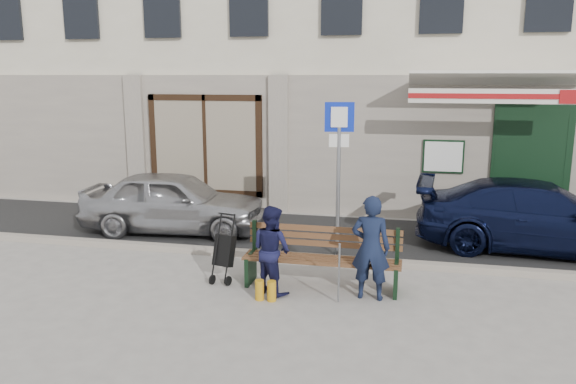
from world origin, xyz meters
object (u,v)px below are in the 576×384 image
(parking_sign, at_px, (339,154))
(woman, at_px, (272,250))
(car_silver, at_px, (174,202))
(bench, at_px, (319,259))
(man, at_px, (371,248))
(stroller, at_px, (224,252))
(car_navy, at_px, (540,217))

(parking_sign, height_order, woman, parking_sign)
(car_silver, xyz_separation_m, bench, (3.41, -2.44, -0.18))
(car_silver, height_order, bench, car_silver)
(man, distance_m, woman, 1.46)
(woman, relative_size, stroller, 1.25)
(parking_sign, relative_size, man, 1.79)
(woman, bearing_deg, man, -145.21)
(car_navy, distance_m, man, 4.14)
(car_navy, distance_m, bench, 4.57)
(man, distance_m, stroller, 2.33)
(stroller, bearing_deg, car_navy, 43.20)
(car_navy, relative_size, man, 2.89)
(car_navy, bearing_deg, car_silver, 95.99)
(woman, bearing_deg, car_silver, -13.20)
(bench, bearing_deg, stroller, -178.98)
(parking_sign, height_order, stroller, parking_sign)
(parking_sign, bearing_deg, man, -78.95)
(car_silver, relative_size, man, 2.45)
(bench, distance_m, woman, 0.76)
(bench, bearing_deg, parking_sign, 87.27)
(parking_sign, distance_m, stroller, 2.66)
(woman, bearing_deg, parking_sign, -78.65)
(car_silver, relative_size, car_navy, 0.85)
(car_navy, bearing_deg, man, 139.75)
(parking_sign, xyz_separation_m, stroller, (-1.58, -1.63, -1.38))
(parking_sign, xyz_separation_m, woman, (-0.73, -1.94, -1.18))
(bench, xyz_separation_m, stroller, (-1.50, -0.03, 0.01))
(car_silver, height_order, man, man)
(man, height_order, stroller, man)
(car_navy, xyz_separation_m, man, (-2.88, -2.98, 0.12))
(bench, relative_size, stroller, 2.26)
(car_navy, relative_size, woman, 3.34)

